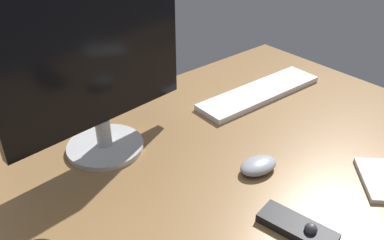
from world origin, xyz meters
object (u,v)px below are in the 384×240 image
(monitor, at_px, (93,56))
(computer_mouse, at_px, (258,165))
(media_remote, at_px, (298,228))
(keyboard, at_px, (260,93))

(monitor, distance_m, computer_mouse, 0.46)
(media_remote, bearing_deg, monitor, -174.13)
(keyboard, distance_m, computer_mouse, 0.38)
(monitor, xyz_separation_m, computer_mouse, (0.23, -0.31, -0.24))
(monitor, bearing_deg, keyboard, -11.73)
(monitor, distance_m, media_remote, 0.57)
(computer_mouse, xyz_separation_m, media_remote, (-0.08, -0.18, -0.00))
(computer_mouse, bearing_deg, media_remote, -107.00)
(monitor, height_order, computer_mouse, monitor)
(keyboard, xyz_separation_m, media_remote, (-0.37, -0.43, 0.00))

